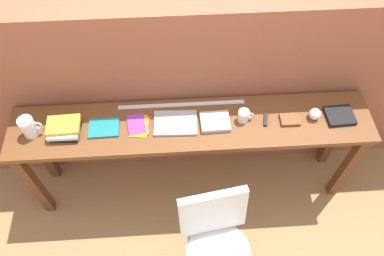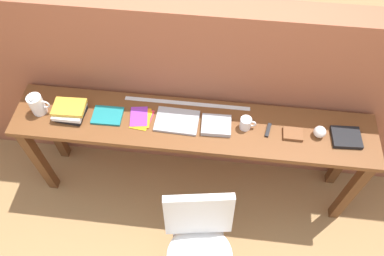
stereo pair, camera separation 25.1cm
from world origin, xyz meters
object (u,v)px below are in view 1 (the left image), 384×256
object	(u,v)px
pamphlet_pile_colourful	(139,125)
multitool_folded	(266,119)
pitcher_white	(29,127)
chair_white_moulded	(216,239)
book_open_centre	(175,123)
book_stack_leftmost	(64,129)
magazine_cycling	(104,128)
leather_journal_brown	(290,120)
sports_ball_small	(315,114)
mug	(244,116)
book_repair_rightmost	(340,116)

from	to	relation	value
pamphlet_pile_colourful	multitool_folded	distance (m)	0.87
pamphlet_pile_colourful	pitcher_white	bearing A→B (deg)	-178.55
chair_white_moulded	book_open_centre	size ratio (longest dim) A/B	3.04
book_stack_leftmost	multitool_folded	world-z (taller)	book_stack_leftmost
chair_white_moulded	magazine_cycling	world-z (taller)	magazine_cycling
book_stack_leftmost	leather_journal_brown	xyz separation A→B (m)	(1.52, 0.00, -0.03)
multitool_folded	sports_ball_small	world-z (taller)	sports_ball_small
magazine_cycling	book_open_centre	world-z (taller)	book_open_centre
mug	multitool_folded	world-z (taller)	mug
chair_white_moulded	sports_ball_small	size ratio (longest dim) A/B	10.94
pamphlet_pile_colourful	sports_ball_small	size ratio (longest dim) A/B	2.47
magazine_cycling	pamphlet_pile_colourful	xyz separation A→B (m)	(0.23, 0.01, -0.00)
pitcher_white	magazine_cycling	size ratio (longest dim) A/B	0.90
pitcher_white	leather_journal_brown	distance (m)	1.74
sports_ball_small	book_repair_rightmost	distance (m)	0.18
pamphlet_pile_colourful	book_open_centre	distance (m)	0.25
leather_journal_brown	sports_ball_small	bearing A→B (deg)	6.12
sports_ball_small	book_repair_rightmost	size ratio (longest dim) A/B	0.43
leather_journal_brown	book_repair_rightmost	xyz separation A→B (m)	(0.35, 0.01, 0.00)
chair_white_moulded	magazine_cycling	xyz separation A→B (m)	(-0.71, 0.69, 0.36)
chair_white_moulded	book_open_centre	world-z (taller)	book_open_centre
pamphlet_pile_colourful	book_open_centre	size ratio (longest dim) A/B	0.69
pitcher_white	pamphlet_pile_colourful	world-z (taller)	pitcher_white
pitcher_white	leather_journal_brown	bearing A→B (deg)	-0.10
chair_white_moulded	leather_journal_brown	size ratio (longest dim) A/B	6.86
chair_white_moulded	pamphlet_pile_colourful	xyz separation A→B (m)	(-0.48, 0.69, 0.36)
chair_white_moulded	pamphlet_pile_colourful	bearing A→B (deg)	124.67
pamphlet_pile_colourful	magazine_cycling	bearing A→B (deg)	-178.11
pitcher_white	book_stack_leftmost	xyz separation A→B (m)	(0.22, -0.00, -0.03)
book_open_centre	multitool_folded	distance (m)	0.62
book_open_centre	leather_journal_brown	world-z (taller)	leather_journal_brown
leather_journal_brown	chair_white_moulded	bearing A→B (deg)	-128.95
multitool_folded	mug	bearing A→B (deg)	175.27
pamphlet_pile_colourful	chair_white_moulded	bearing A→B (deg)	-55.33
book_open_centre	magazine_cycling	bearing A→B (deg)	-177.01
mug	book_repair_rightmost	xyz separation A→B (m)	(0.67, -0.02, -0.03)
mug	book_repair_rightmost	bearing A→B (deg)	-1.50
book_stack_leftmost	sports_ball_small	size ratio (longest dim) A/B	2.73
chair_white_moulded	book_open_centre	xyz separation A→B (m)	(-0.23, 0.69, 0.36)
leather_journal_brown	book_repair_rightmost	size ratio (longest dim) A/B	0.69
multitool_folded	leather_journal_brown	xyz separation A→B (m)	(0.16, -0.02, 0.00)
pitcher_white	pamphlet_pile_colourful	size ratio (longest dim) A/B	0.91
magazine_cycling	mug	size ratio (longest dim) A/B	1.86
pitcher_white	mug	distance (m)	1.43
pamphlet_pile_colourful	book_open_centre	xyz separation A→B (m)	(0.25, 0.00, 0.00)
chair_white_moulded	pitcher_white	xyz separation A→B (m)	(-1.19, 0.67, 0.43)
chair_white_moulded	leather_journal_brown	bearing A→B (deg)	50.51
pitcher_white	book_repair_rightmost	xyz separation A→B (m)	(2.09, 0.01, -0.06)
book_stack_leftmost	pamphlet_pile_colourful	world-z (taller)	book_stack_leftmost
pamphlet_pile_colourful	mug	distance (m)	0.72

